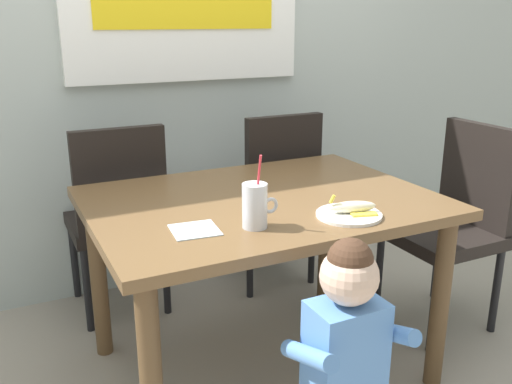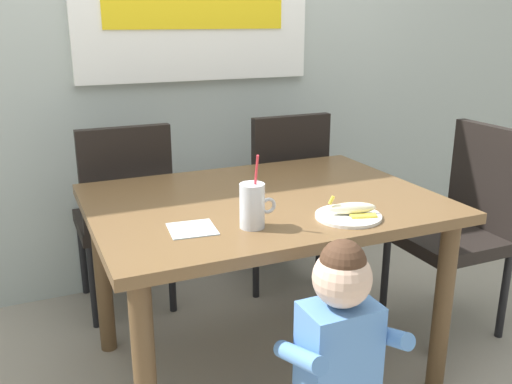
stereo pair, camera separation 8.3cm
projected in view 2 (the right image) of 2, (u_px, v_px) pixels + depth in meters
ground_plane at (262, 366)px, 2.37m from camera, size 24.00×24.00×0.00m
back_wall at (179, 12)px, 2.86m from camera, size 6.40×0.17×2.90m
dining_table at (263, 222)px, 2.17m from camera, size 1.31×0.97×0.76m
dining_chair_left at (124, 208)px, 2.68m from camera, size 0.44×0.45×0.96m
dining_chair_right at (280, 190)px, 2.97m from camera, size 0.44×0.45×0.96m
dining_chair_far at (464, 218)px, 2.56m from camera, size 0.44×0.44×0.96m
toddler_standing at (339, 340)px, 1.61m from camera, size 0.33×0.24×0.84m
milk_cup at (253, 208)px, 1.82m from camera, size 0.13×0.08×0.25m
snack_plate at (348, 216)px, 1.92m from camera, size 0.23×0.23×0.01m
peeled_banana at (353, 209)px, 1.92m from camera, size 0.18×0.13×0.07m
paper_napkin at (192, 229)px, 1.82m from camera, size 0.16×0.16×0.00m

